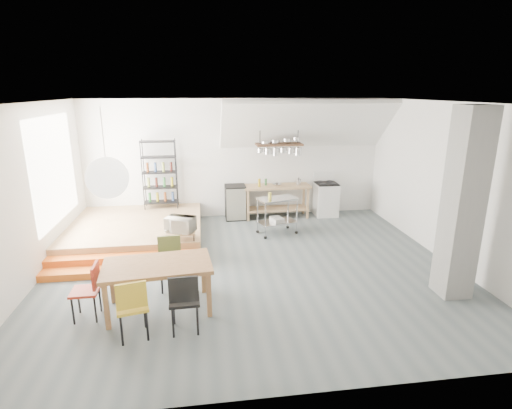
{
  "coord_description": "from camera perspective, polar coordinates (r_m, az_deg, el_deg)",
  "views": [
    {
      "loc": [
        -0.92,
        -7.24,
        3.42
      ],
      "look_at": [
        0.2,
        0.8,
        1.07
      ],
      "focal_mm": 28.0,
      "sensor_mm": 36.0,
      "label": 1
    }
  ],
  "objects": [
    {
      "name": "floor",
      "position": [
        8.06,
        -0.61,
        -8.99
      ],
      "size": [
        8.0,
        8.0,
        0.0
      ],
      "primitive_type": "plane",
      "color": "#545F61",
      "rests_on": "ground"
    },
    {
      "name": "wall_back",
      "position": [
        10.93,
        -2.99,
        6.51
      ],
      "size": [
        8.0,
        0.04,
        3.2
      ],
      "primitive_type": "cube",
      "color": "silver",
      "rests_on": "ground"
    },
    {
      "name": "wall_left",
      "position": [
        8.08,
        -30.07,
        0.89
      ],
      "size": [
        0.04,
        7.0,
        3.2
      ],
      "primitive_type": "cube",
      "color": "silver",
      "rests_on": "ground"
    },
    {
      "name": "wall_right",
      "position": [
        8.94,
        25.72,
        2.76
      ],
      "size": [
        0.04,
        7.0,
        3.2
      ],
      "primitive_type": "cube",
      "color": "silver",
      "rests_on": "ground"
    },
    {
      "name": "ceiling",
      "position": [
        7.3,
        -0.69,
        14.39
      ],
      "size": [
        8.0,
        7.0,
        0.02
      ],
      "primitive_type": "cube",
      "color": "white",
      "rests_on": "wall_back"
    },
    {
      "name": "slope_ceiling",
      "position": [
        10.54,
        7.21,
        11.25
      ],
      "size": [
        4.4,
        1.44,
        1.32
      ],
      "primitive_type": "cube",
      "rotation": [
        -0.73,
        0.0,
        0.0
      ],
      "color": "white",
      "rests_on": "wall_back"
    },
    {
      "name": "window_pane",
      "position": [
        9.4,
        -26.85,
        4.45
      ],
      "size": [
        0.02,
        2.5,
        2.2
      ],
      "primitive_type": "cube",
      "color": "white",
      "rests_on": "wall_left"
    },
    {
      "name": "platform",
      "position": [
        9.91,
        -16.66,
        -3.55
      ],
      "size": [
        3.0,
        3.0,
        0.4
      ],
      "primitive_type": "cube",
      "color": "#9C764E",
      "rests_on": "ground"
    },
    {
      "name": "step_lower",
      "position": [
        8.18,
        -18.53,
        -8.98
      ],
      "size": [
        3.0,
        0.35,
        0.13
      ],
      "primitive_type": "cube",
      "color": "orange",
      "rests_on": "ground"
    },
    {
      "name": "step_upper",
      "position": [
        8.47,
        -18.16,
        -7.58
      ],
      "size": [
        3.0,
        0.35,
        0.27
      ],
      "primitive_type": "cube",
      "color": "orange",
      "rests_on": "ground"
    },
    {
      "name": "concrete_column",
      "position": [
        7.36,
        27.44,
        -0.06
      ],
      "size": [
        0.5,
        0.5,
        3.2
      ],
      "primitive_type": "cube",
      "color": "gray",
      "rests_on": "ground"
    },
    {
      "name": "kitchen_counter",
      "position": [
        10.95,
        2.99,
        1.3
      ],
      "size": [
        1.8,
        0.6,
        0.91
      ],
      "color": "#9C764E",
      "rests_on": "ground"
    },
    {
      "name": "stove",
      "position": [
        11.34,
        9.94,
        0.83
      ],
      "size": [
        0.6,
        0.6,
        1.18
      ],
      "color": "white",
      "rests_on": "ground"
    },
    {
      "name": "pot_rack",
      "position": [
        10.47,
        3.48,
        8.16
      ],
      "size": [
        1.2,
        0.5,
        1.43
      ],
      "color": "#432A1A",
      "rests_on": "ceiling"
    },
    {
      "name": "wire_shelving",
      "position": [
        10.7,
        -13.59,
        4.38
      ],
      "size": [
        0.88,
        0.38,
        1.8
      ],
      "color": "black",
      "rests_on": "platform"
    },
    {
      "name": "microwave_shelf",
      "position": [
        8.51,
        -10.7,
        -3.92
      ],
      "size": [
        0.6,
        0.4,
        0.16
      ],
      "color": "#9C764E",
      "rests_on": "platform"
    },
    {
      "name": "paper_lantern",
      "position": [
        6.12,
        -20.46,
        3.59
      ],
      "size": [
        0.6,
        0.6,
        0.6
      ],
      "primitive_type": "sphere",
      "color": "white",
      "rests_on": "ceiling"
    },
    {
      "name": "dining_table",
      "position": [
        6.54,
        -13.89,
        -8.91
      ],
      "size": [
        1.75,
        1.1,
        0.79
      ],
      "rotation": [
        0.0,
        0.0,
        0.1
      ],
      "color": "brown",
      "rests_on": "ground"
    },
    {
      "name": "chair_mustard",
      "position": [
        5.95,
        -17.3,
        -13.41
      ],
      "size": [
        0.51,
        0.51,
        0.94
      ],
      "rotation": [
        0.0,
        0.0,
        3.37
      ],
      "color": "#B6941F",
      "rests_on": "ground"
    },
    {
      "name": "chair_black",
      "position": [
        5.92,
        -10.22,
        -12.97
      ],
      "size": [
        0.45,
        0.45,
        0.95
      ],
      "rotation": [
        0.0,
        0.0,
        3.17
      ],
      "color": "black",
      "rests_on": "ground"
    },
    {
      "name": "chair_olive",
      "position": [
        7.29,
        -12.17,
        -7.45
      ],
      "size": [
        0.46,
        0.46,
        0.92
      ],
      "rotation": [
        0.0,
        0.0,
        0.1
      ],
      "color": "#5E6A32",
      "rests_on": "ground"
    },
    {
      "name": "chair_red",
      "position": [
        6.71,
        -22.69,
        -10.75
      ],
      "size": [
        0.41,
        0.41,
        0.88
      ],
      "rotation": [
        0.0,
        0.0,
        -1.56
      ],
      "color": "#B62D1A",
      "rests_on": "ground"
    },
    {
      "name": "rolling_cart",
      "position": [
        9.69,
        3.05,
        -0.91
      ],
      "size": [
        1.02,
        0.75,
        0.91
      ],
      "rotation": [
        0.0,
        0.0,
        0.29
      ],
      "color": "silver",
      "rests_on": "ground"
    },
    {
      "name": "mini_fridge",
      "position": [
        10.89,
        -2.97,
        0.35
      ],
      "size": [
        0.55,
        0.55,
        0.93
      ],
      "primitive_type": "cube",
      "color": "black",
      "rests_on": "ground"
    },
    {
      "name": "microwave",
      "position": [
        8.45,
        -10.76,
        -2.79
      ],
      "size": [
        0.68,
        0.59,
        0.32
      ],
      "primitive_type": "imported",
      "rotation": [
        0.0,
        0.0,
        -0.41
      ],
      "color": "beige",
      "rests_on": "microwave_shelf"
    },
    {
      "name": "bowl",
      "position": [
        10.82,
        3.0,
        2.84
      ],
      "size": [
        0.31,
        0.31,
        0.06
      ],
      "primitive_type": "imported",
      "rotation": [
        0.0,
        0.0,
        0.36
      ],
      "color": "silver",
      "rests_on": "kitchen_counter"
    }
  ]
}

